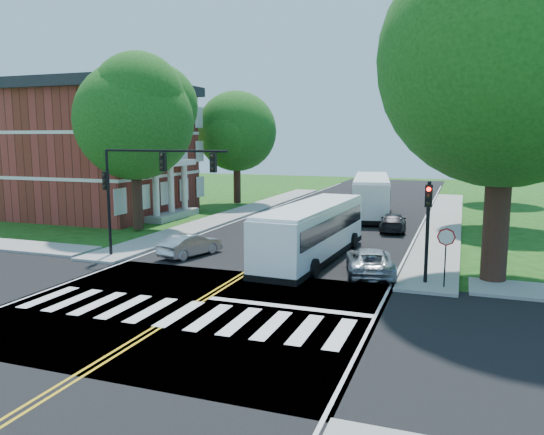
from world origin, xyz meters
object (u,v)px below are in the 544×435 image
at_px(bus_follow, 371,195).
at_px(dark_sedan, 393,222).
at_px(hatchback, 190,245).
at_px(signal_nw, 145,177).
at_px(signal_ne, 428,219).
at_px(suv, 370,261).
at_px(bus_lead, 313,231).

distance_m(bus_follow, dark_sedan, 7.56).
bearing_deg(dark_sedan, hatchback, 46.16).
distance_m(signal_nw, hatchback, 4.42).
bearing_deg(signal_nw, bus_follow, 67.85).
distance_m(signal_ne, hatchback, 12.76).
bearing_deg(hatchback, bus_follow, -93.06).
xyz_separation_m(bus_follow, dark_sedan, (2.69, -6.98, -1.09)).
bearing_deg(suv, bus_follow, -93.76).
bearing_deg(hatchback, signal_ne, -171.15).
bearing_deg(hatchback, dark_sedan, -112.06).
bearing_deg(hatchback, suv, -167.25).
bearing_deg(signal_ne, bus_lead, 152.75).
xyz_separation_m(signal_ne, hatchback, (-12.43, 1.70, -2.33)).
xyz_separation_m(signal_ne, dark_sedan, (-3.05, 13.41, -2.33)).
relative_size(suv, dark_sedan, 1.07).
relative_size(hatchback, suv, 0.83).
distance_m(hatchback, suv, 9.87).
xyz_separation_m(bus_follow, suv, (3.16, -19.37, -1.08)).
height_order(signal_nw, bus_lead, signal_nw).
bearing_deg(suv, hatchback, -16.89).
height_order(bus_lead, bus_follow, bus_follow).
distance_m(bus_lead, dark_sedan, 10.79).
height_order(signal_ne, bus_follow, signal_ne).
bearing_deg(signal_ne, signal_nw, -179.95).
xyz_separation_m(signal_ne, suv, (-2.59, 1.03, -2.32)).
height_order(signal_nw, bus_follow, signal_nw).
xyz_separation_m(hatchback, suv, (9.84, -0.67, 0.01)).
relative_size(signal_nw, bus_lead, 0.62).
bearing_deg(suv, signal_nw, -7.83).
distance_m(signal_nw, bus_lead, 9.12).
height_order(bus_follow, hatchback, bus_follow).
bearing_deg(dark_sedan, bus_follow, -74.08).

